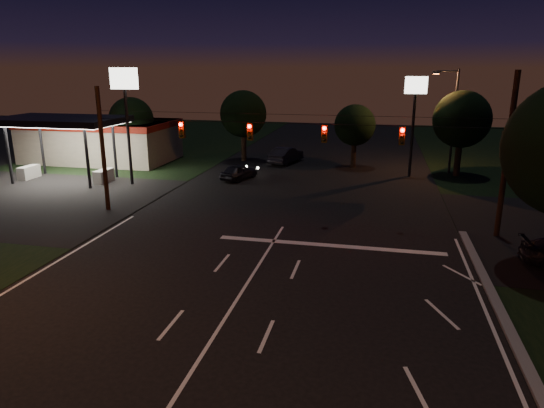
# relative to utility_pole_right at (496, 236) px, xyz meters

# --- Properties ---
(ground) EXTENTS (140.00, 140.00, 0.00)m
(ground) POSITION_rel_utility_pole_right_xyz_m (-12.00, -15.00, 0.00)
(ground) COLOR black
(ground) RESTS_ON ground
(cross_street_left) EXTENTS (20.00, 16.00, 0.02)m
(cross_street_left) POSITION_rel_utility_pole_right_xyz_m (-32.00, 1.00, 0.00)
(cross_street_left) COLOR black
(cross_street_left) RESTS_ON ground
(stop_bar) EXTENTS (12.00, 0.50, 0.01)m
(stop_bar) POSITION_rel_utility_pole_right_xyz_m (-9.00, -3.50, 0.01)
(stop_bar) COLOR silver
(stop_bar) RESTS_ON ground
(utility_pole_right) EXTENTS (0.30, 0.30, 9.00)m
(utility_pole_right) POSITION_rel_utility_pole_right_xyz_m (0.00, 0.00, 0.00)
(utility_pole_right) COLOR black
(utility_pole_right) RESTS_ON ground
(utility_pole_left) EXTENTS (0.28, 0.28, 8.00)m
(utility_pole_left) POSITION_rel_utility_pole_right_xyz_m (-24.00, 0.00, 0.00)
(utility_pole_left) COLOR black
(utility_pole_left) RESTS_ON ground
(signal_span) EXTENTS (24.00, 0.40, 1.56)m
(signal_span) POSITION_rel_utility_pole_right_xyz_m (-12.00, -0.04, 5.50)
(signal_span) COLOR black
(signal_span) RESTS_ON ground
(gas_station) EXTENTS (14.20, 16.10, 5.25)m
(gas_station) POSITION_rel_utility_pole_right_xyz_m (-33.86, 15.39, 2.38)
(gas_station) COLOR gray
(gas_station) RESTS_ON ground
(pole_sign_left_near) EXTENTS (2.20, 0.30, 9.10)m
(pole_sign_left_near) POSITION_rel_utility_pole_right_xyz_m (-26.00, 7.00, 6.98)
(pole_sign_left_near) COLOR black
(pole_sign_left_near) RESTS_ON ground
(pole_sign_right) EXTENTS (1.80, 0.30, 8.40)m
(pole_sign_right) POSITION_rel_utility_pole_right_xyz_m (-4.00, 15.00, 6.24)
(pole_sign_right) COLOR black
(pole_sign_right) RESTS_ON ground
(street_light_right_far) EXTENTS (2.20, 0.35, 9.00)m
(street_light_right_far) POSITION_rel_utility_pole_right_xyz_m (-0.76, 17.00, 5.24)
(street_light_right_far) COLOR black
(street_light_right_far) RESTS_ON ground
(tree_far_a) EXTENTS (4.20, 4.20, 6.42)m
(tree_far_a) POSITION_rel_utility_pole_right_xyz_m (-29.98, 15.12, 4.26)
(tree_far_a) COLOR black
(tree_far_a) RESTS_ON ground
(tree_far_b) EXTENTS (4.60, 4.60, 6.98)m
(tree_far_b) POSITION_rel_utility_pole_right_xyz_m (-19.98, 19.13, 4.61)
(tree_far_b) COLOR black
(tree_far_b) RESTS_ON ground
(tree_far_c) EXTENTS (3.80, 3.80, 5.86)m
(tree_far_c) POSITION_rel_utility_pole_right_xyz_m (-8.98, 18.10, 3.90)
(tree_far_c) COLOR black
(tree_far_c) RESTS_ON ground
(tree_far_d) EXTENTS (4.80, 4.80, 7.30)m
(tree_far_d) POSITION_rel_utility_pole_right_xyz_m (0.02, 16.13, 4.83)
(tree_far_d) COLOR black
(tree_far_d) RESTS_ON ground
(car_oncoming_a) EXTENTS (2.72, 4.16, 1.32)m
(car_oncoming_a) POSITION_rel_utility_pole_right_xyz_m (-18.09, 10.64, 0.66)
(car_oncoming_a) COLOR black
(car_oncoming_a) RESTS_ON ground
(car_oncoming_b) EXTENTS (2.88, 5.09, 1.59)m
(car_oncoming_b) POSITION_rel_utility_pole_right_xyz_m (-15.58, 18.62, 0.79)
(car_oncoming_b) COLOR black
(car_oncoming_b) RESTS_ON ground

